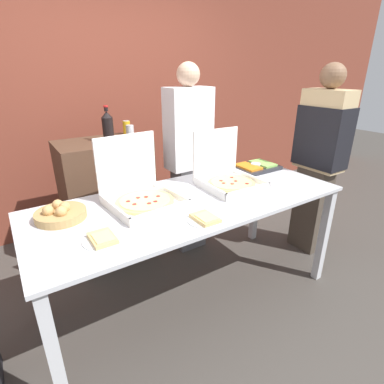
# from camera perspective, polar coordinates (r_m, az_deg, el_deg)

# --- Properties ---
(ground_plane) EXTENTS (16.00, 16.00, 0.00)m
(ground_plane) POSITION_cam_1_polar(r_m,az_deg,el_deg) (2.52, 0.00, -19.15)
(ground_plane) COLOR #423D38
(brick_wall_behind) EXTENTS (10.00, 0.06, 2.80)m
(brick_wall_behind) POSITION_cam_1_polar(r_m,az_deg,el_deg) (3.44, -16.43, 17.08)
(brick_wall_behind) COLOR brown
(brick_wall_behind) RESTS_ON ground_plane
(buffet_table) EXTENTS (2.15, 0.88, 0.84)m
(buffet_table) POSITION_cam_1_polar(r_m,az_deg,el_deg) (2.10, 0.00, -3.70)
(buffet_table) COLOR silver
(buffet_table) RESTS_ON ground_plane
(pizza_box_near_right) EXTENTS (0.46, 0.48, 0.43)m
(pizza_box_near_right) POSITION_cam_1_polar(r_m,az_deg,el_deg) (1.99, -9.82, -0.05)
(pizza_box_near_right) COLOR white
(pizza_box_near_right) RESTS_ON buffet_table
(pizza_box_far_left) EXTENTS (0.42, 0.43, 0.40)m
(pizza_box_far_left) POSITION_cam_1_polar(r_m,az_deg,el_deg) (2.29, 6.74, 3.02)
(pizza_box_far_left) COLOR white
(pizza_box_far_left) RESTS_ON buffet_table
(paper_plate_front_right) EXTENTS (0.21, 0.21, 0.03)m
(paper_plate_front_right) POSITION_cam_1_polar(r_m,az_deg,el_deg) (1.76, 2.53, -5.10)
(paper_plate_front_right) COLOR white
(paper_plate_front_right) RESTS_ON buffet_table
(paper_plate_front_left) EXTENTS (0.21, 0.21, 0.03)m
(paper_plate_front_left) POSITION_cam_1_polar(r_m,az_deg,el_deg) (1.63, -16.64, -8.52)
(paper_plate_front_left) COLOR white
(paper_plate_front_left) RESTS_ON buffet_table
(veggie_tray) EXTENTS (0.39, 0.28, 0.05)m
(veggie_tray) POSITION_cam_1_polar(r_m,az_deg,el_deg) (2.72, 11.99, 4.71)
(veggie_tray) COLOR #28282D
(veggie_tray) RESTS_ON buffet_table
(bread_basket) EXTENTS (0.29, 0.29, 0.10)m
(bread_basket) POSITION_cam_1_polar(r_m,az_deg,el_deg) (1.94, -23.80, -3.77)
(bread_basket) COLOR tan
(bread_basket) RESTS_ON buffet_table
(sideboard_podium) EXTENTS (0.75, 0.51, 1.11)m
(sideboard_podium) POSITION_cam_1_polar(r_m,az_deg,el_deg) (2.84, -15.65, -1.62)
(sideboard_podium) COLOR #4C3323
(sideboard_podium) RESTS_ON ground_plane
(soda_bottle) EXTENTS (0.09, 0.09, 0.29)m
(soda_bottle) POSITION_cam_1_polar(r_m,az_deg,el_deg) (2.62, -15.75, 11.99)
(soda_bottle) COLOR black
(soda_bottle) RESTS_ON sideboard_podium
(soda_can_silver) EXTENTS (0.07, 0.07, 0.12)m
(soda_can_silver) POSITION_cam_1_polar(r_m,az_deg,el_deg) (2.65, -11.71, 11.06)
(soda_can_silver) COLOR silver
(soda_can_silver) RESTS_ON sideboard_podium
(soda_can_colored) EXTENTS (0.07, 0.07, 0.12)m
(soda_can_colored) POSITION_cam_1_polar(r_m,az_deg,el_deg) (2.88, -12.35, 11.90)
(soda_can_colored) COLOR gold
(soda_can_colored) RESTS_ON sideboard_podium
(person_guest_plaid) EXTENTS (0.40, 0.22, 1.73)m
(person_guest_plaid) POSITION_cam_1_polar(r_m,az_deg,el_deg) (2.75, -0.65, 6.21)
(person_guest_plaid) COLOR slate
(person_guest_plaid) RESTS_ON ground_plane
(person_server_vest) EXTENTS (0.24, 0.42, 1.72)m
(person_server_vest) POSITION_cam_1_polar(r_m,az_deg,el_deg) (2.94, 23.19, 6.84)
(person_server_vest) COLOR #473D33
(person_server_vest) RESTS_ON ground_plane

